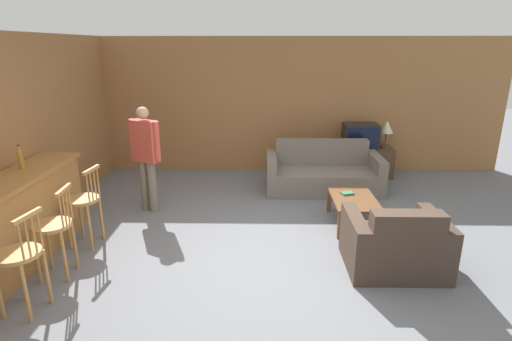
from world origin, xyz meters
name	(u,v)px	position (x,y,z in m)	size (l,w,h in m)	color
ground_plane	(263,262)	(0.00, 0.00, 0.00)	(24.00, 24.00, 0.00)	slate
wall_back	(264,106)	(0.00, 3.71, 1.30)	(9.40, 0.08, 2.60)	#9E6B3D
wall_left	(43,129)	(-3.13, 1.35, 1.30)	(0.08, 8.71, 2.60)	#9E6B3D
bar_counter	(5,231)	(-2.79, -0.29, 0.52)	(0.55, 2.76, 1.03)	#A87038
bar_chair_near	(21,260)	(-2.24, -0.94, 0.54)	(0.47, 0.47, 1.02)	#B77F42
bar_chair_mid	(54,230)	(-2.24, -0.31, 0.54)	(0.43, 0.43, 1.02)	#B77F42
bar_chair_far	(84,204)	(-2.24, 0.42, 0.54)	(0.45, 0.45, 1.02)	#B77F42
couch_far	(323,173)	(1.04, 2.52, 0.29)	(1.96, 0.91, 0.83)	#70665B
armchair_near	(395,245)	(1.48, -0.11, 0.29)	(1.07, 0.87, 0.81)	#423328
coffee_table	(353,202)	(1.26, 1.06, 0.34)	(0.60, 0.97, 0.40)	brown
tv_unit	(358,161)	(1.84, 3.30, 0.28)	(1.25, 0.51, 0.57)	#513823
tv	(360,136)	(1.84, 3.29, 0.80)	(0.64, 0.46, 0.46)	black
bottle	(20,158)	(-2.87, 0.33, 1.16)	(0.06, 0.06, 0.29)	#B27A23
book_on_table	(347,193)	(1.20, 1.21, 0.42)	(0.20, 0.16, 0.03)	#33704C
table_lamp	(387,128)	(2.32, 3.30, 0.95)	(0.24, 0.24, 0.51)	brown
person_by_window	(146,154)	(-1.75, 1.54, 0.90)	(0.50, 0.35, 1.59)	#756B5B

